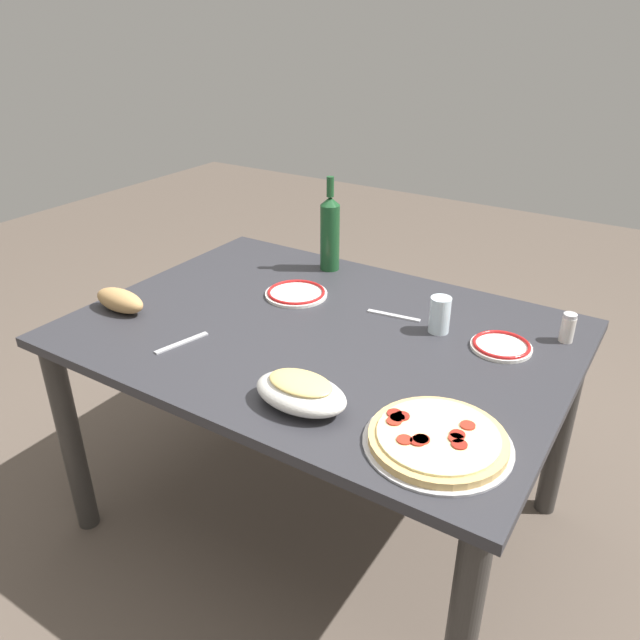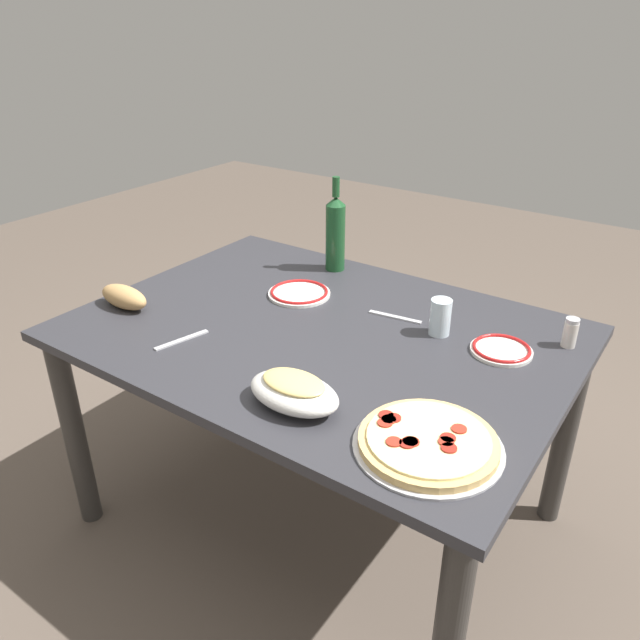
% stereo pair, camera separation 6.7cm
% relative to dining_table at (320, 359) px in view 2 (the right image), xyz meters
% --- Properties ---
extents(ground_plane, '(8.00, 8.00, 0.00)m').
position_rel_dining_table_xyz_m(ground_plane, '(0.00, 0.00, -0.64)').
color(ground_plane, brown).
rests_on(ground_plane, ground).
extents(dining_table, '(1.44, 1.04, 0.75)m').
position_rel_dining_table_xyz_m(dining_table, '(0.00, 0.00, 0.00)').
color(dining_table, '#2D2D33').
rests_on(dining_table, ground).
extents(pepperoni_pizza, '(0.33, 0.33, 0.03)m').
position_rel_dining_table_xyz_m(pepperoni_pizza, '(0.51, -0.32, 0.12)').
color(pepperoni_pizza, '#B7B7BC').
rests_on(pepperoni_pizza, dining_table).
extents(baked_pasta_dish, '(0.24, 0.15, 0.08)m').
position_rel_dining_table_xyz_m(baked_pasta_dish, '(0.17, -0.36, 0.14)').
color(baked_pasta_dish, white).
rests_on(baked_pasta_dish, dining_table).
extents(wine_bottle, '(0.07, 0.07, 0.34)m').
position_rel_dining_table_xyz_m(wine_bottle, '(-0.22, 0.42, 0.24)').
color(wine_bottle, '#194723').
rests_on(wine_bottle, dining_table).
extents(water_glass, '(0.06, 0.06, 0.11)m').
position_rel_dining_table_xyz_m(water_glass, '(0.30, 0.18, 0.16)').
color(water_glass, silver).
rests_on(water_glass, dining_table).
extents(side_plate_near, '(0.21, 0.21, 0.02)m').
position_rel_dining_table_xyz_m(side_plate_near, '(-0.19, 0.16, 0.11)').
color(side_plate_near, white).
rests_on(side_plate_near, dining_table).
extents(side_plate_far, '(0.17, 0.17, 0.02)m').
position_rel_dining_table_xyz_m(side_plate_far, '(0.49, 0.17, 0.11)').
color(side_plate_far, white).
rests_on(side_plate_far, dining_table).
extents(bread_loaf, '(0.19, 0.08, 0.07)m').
position_rel_dining_table_xyz_m(bread_loaf, '(-0.60, -0.23, 0.14)').
color(bread_loaf, tan).
rests_on(bread_loaf, dining_table).
extents(spice_shaker, '(0.04, 0.04, 0.09)m').
position_rel_dining_table_xyz_m(spice_shaker, '(0.64, 0.32, 0.15)').
color(spice_shaker, silver).
rests_on(spice_shaker, dining_table).
extents(fork_left, '(0.06, 0.17, 0.00)m').
position_rel_dining_table_xyz_m(fork_left, '(-0.29, -0.29, 0.11)').
color(fork_left, '#B7B7BC').
rests_on(fork_left, dining_table).
extents(fork_right, '(0.17, 0.04, 0.00)m').
position_rel_dining_table_xyz_m(fork_right, '(0.15, 0.19, 0.11)').
color(fork_right, '#B7B7BC').
rests_on(fork_right, dining_table).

